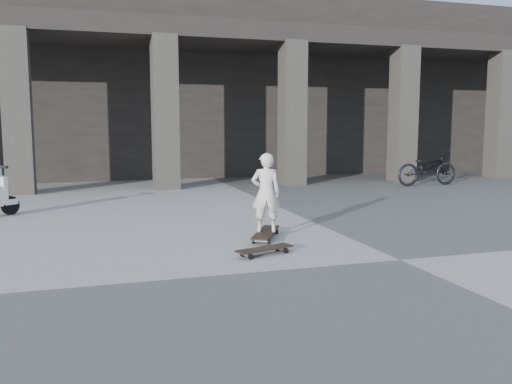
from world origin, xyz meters
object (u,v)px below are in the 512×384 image
object	(u,v)px
longboard	(266,233)
bicycle	(427,168)
child	(266,193)
skateboard_spare	(265,249)

from	to	relation	value
longboard	bicycle	xyz separation A→B (m)	(6.55, 5.40, 0.41)
child	bicycle	size ratio (longest dim) A/B	0.64
bicycle	skateboard_spare	bearing A→B (deg)	132.08
bicycle	child	bearing A→B (deg)	128.79
child	skateboard_spare	bearing A→B (deg)	85.87
skateboard_spare	bicycle	bearing A→B (deg)	24.39
skateboard_spare	bicycle	distance (m)	9.40
child	bicycle	distance (m)	8.49
child	bicycle	bearing A→B (deg)	-125.45
longboard	child	size ratio (longest dim) A/B	0.90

